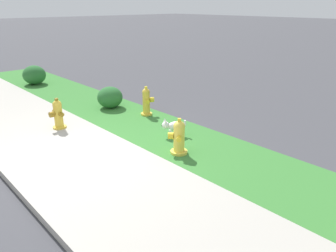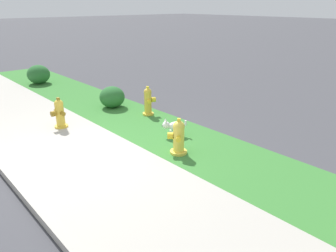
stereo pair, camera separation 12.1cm
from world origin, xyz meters
name	(u,v)px [view 1 (the left image)]	position (x,y,z in m)	size (l,w,h in m)	color
ground_plane	(78,157)	(0.00, 0.00, 0.00)	(120.00, 120.00, 0.00)	#424247
sidewalk_pavement	(78,157)	(0.00, 0.00, 0.01)	(18.00, 2.14, 0.01)	#ADA89E
grass_verge	(160,130)	(0.00, 1.93, 0.00)	(18.00, 1.72, 0.01)	#387A33
street_curb	(10,176)	(0.00, -1.15, 0.06)	(18.00, 0.16, 0.12)	#ADA89E
fire_hydrant_by_grass_verge	(147,102)	(-1.00, 2.38, 0.34)	(0.36, 0.33, 0.71)	gold
fire_hydrant_across_street	(179,137)	(1.08, 1.44, 0.32)	(0.35, 0.35, 0.67)	yellow
fire_hydrant_at_driveway	(58,114)	(-1.57, 0.40, 0.32)	(0.37, 0.34, 0.68)	gold
small_white_dog	(174,126)	(0.44, 1.93, 0.22)	(0.36, 0.45, 0.39)	white
shrub_bush_far_verge	(34,75)	(-6.05, 1.66, 0.31)	(0.74, 0.74, 0.63)	#28662D
shrub_bush_near_lamp	(110,97)	(-2.11, 2.06, 0.28)	(0.65, 0.65, 0.55)	#28662D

